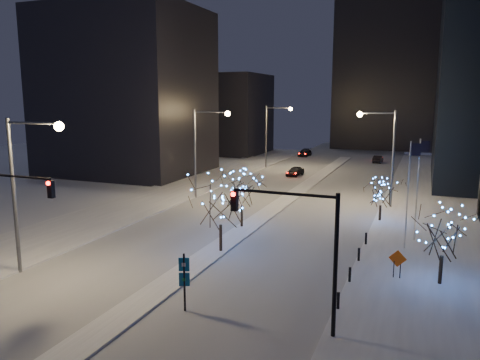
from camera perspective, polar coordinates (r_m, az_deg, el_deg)
The scene contains 25 objects.
ground at distance 26.50m, azimuth -13.00°, elevation -15.25°, with size 160.00×160.00×0.00m, color white.
road at distance 57.41m, azimuth 7.21°, elevation -1.36°, with size 20.00×130.00×0.02m, color #B1B6C1.
median at distance 52.67m, azimuth 5.84°, elevation -2.29°, with size 2.00×80.00×0.15m, color white.
east_sidewalk at distance 41.09m, azimuth 22.44°, elevation -6.51°, with size 10.00×90.00×0.15m, color white.
west_sidewalk at distance 49.71m, azimuth -13.23°, elevation -3.24°, with size 8.00×90.00×0.15m, color white.
filler_west_near at distance 72.87m, azimuth -13.68°, elevation 10.30°, with size 22.00×18.00×24.00m, color black.
filler_west_far at distance 98.13m, azimuth -2.36°, elevation 8.06°, with size 18.00×16.00×16.00m, color black.
horizon_block at distance 112.28m, azimuth 18.15°, elevation 14.46°, with size 24.00×14.00×42.00m, color black.
street_lamp_w_near at distance 31.81m, azimuth -24.74°, elevation 0.57°, with size 4.40×0.56×10.00m.
street_lamp_w_mid at distance 52.10m, azimuth -4.49°, elevation 4.75°, with size 4.40×0.56×10.00m.
street_lamp_w_far at distance 75.28m, azimuth 3.98°, elevation 6.34°, with size 4.40×0.56×10.00m.
street_lamp_east at distance 49.93m, azimuth 17.19°, elevation 4.06°, with size 3.90×0.56×10.00m.
traffic_signal_west at distance 30.43m, azimuth -26.58°, elevation -3.29°, with size 5.26×0.43×7.00m.
traffic_signal_east at distance 22.11m, azimuth 7.66°, elevation -7.00°, with size 5.26×0.43×7.00m.
flagpoles at distance 37.36m, azimuth 20.45°, elevation -0.52°, with size 1.35×2.60×8.00m.
bollards at distance 31.61m, azimuth 13.80°, elevation -9.89°, with size 0.16×12.16×0.90m.
car_near at distance 68.67m, azimuth 6.73°, elevation 1.07°, with size 1.62×4.01×1.37m, color black.
car_mid at distance 85.74m, azimuth 16.47°, elevation 2.46°, with size 1.35×3.87×1.27m, color black.
car_far at distance 92.43m, azimuth 7.90°, elevation 3.31°, with size 1.89×4.66×1.35m, color black.
holiday_tree_median_near at distance 33.69m, azimuth -2.41°, elevation -2.47°, with size 6.26×6.26×5.99m.
holiday_tree_median_far at distance 40.27m, azimuth 0.22°, elevation -1.20°, with size 4.76×4.76×4.99m.
holiday_tree_plaza_near at distance 30.35m, azimuth 23.55°, elevation -6.00°, with size 4.88×4.88×4.79m.
holiday_tree_plaza_far at distance 44.33m, azimuth 16.83°, elevation -1.36°, with size 4.32×4.32×4.23m.
wayfinding_sign at distance 25.22m, azimuth -6.81°, elevation -11.55°, with size 0.55×0.27×3.19m.
construction_sign at distance 30.92m, azimuth 18.64°, elevation -9.35°, with size 1.09×0.11×1.80m.
Camera 1 is at (13.98, -19.56, 11.16)m, focal length 35.00 mm.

